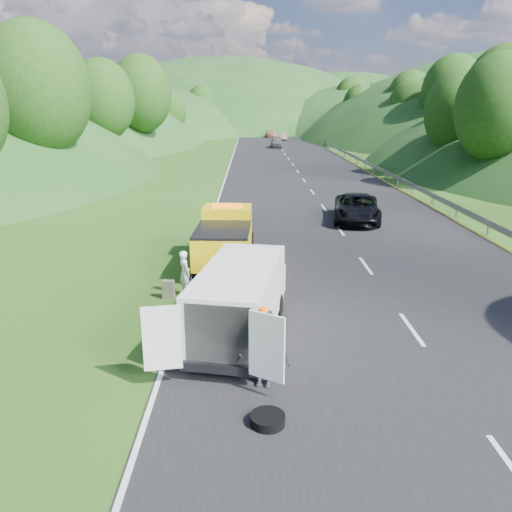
{
  "coord_description": "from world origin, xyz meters",
  "views": [
    {
      "loc": [
        -1.72,
        -15.25,
        6.29
      ],
      "look_at": [
        -1.51,
        1.2,
        1.3
      ],
      "focal_mm": 35.0,
      "sensor_mm": 36.0,
      "label": 1
    }
  ],
  "objects_px": {
    "woman": "(186,295)",
    "worker": "(263,386)",
    "white_van": "(240,297)",
    "spare_tire": "(268,425)",
    "tow_truck": "(226,238)",
    "passing_suv": "(356,221)",
    "child": "(222,319)",
    "suitcase": "(168,289)"
  },
  "relations": [
    {
      "from": "tow_truck",
      "to": "passing_suv",
      "type": "relative_size",
      "value": 1.04
    },
    {
      "from": "worker",
      "to": "suitcase",
      "type": "distance_m",
      "value": 6.37
    },
    {
      "from": "child",
      "to": "tow_truck",
      "type": "bearing_deg",
      "value": 105.02
    },
    {
      "from": "woman",
      "to": "passing_suv",
      "type": "xyz_separation_m",
      "value": [
        8.24,
        11.31,
        0.0
      ]
    },
    {
      "from": "woman",
      "to": "suitcase",
      "type": "bearing_deg",
      "value": 90.56
    },
    {
      "from": "woman",
      "to": "passing_suv",
      "type": "height_order",
      "value": "woman"
    },
    {
      "from": "tow_truck",
      "to": "white_van",
      "type": "bearing_deg",
      "value": -81.36
    },
    {
      "from": "tow_truck",
      "to": "woman",
      "type": "relative_size",
      "value": 3.56
    },
    {
      "from": "passing_suv",
      "to": "tow_truck",
      "type": "bearing_deg",
      "value": -121.75
    },
    {
      "from": "suitcase",
      "to": "worker",
      "type": "bearing_deg",
      "value": -61.24
    },
    {
      "from": "woman",
      "to": "spare_tire",
      "type": "relative_size",
      "value": 2.14
    },
    {
      "from": "child",
      "to": "passing_suv",
      "type": "height_order",
      "value": "passing_suv"
    },
    {
      "from": "woman",
      "to": "worker",
      "type": "height_order",
      "value": "worker"
    },
    {
      "from": "woman",
      "to": "suitcase",
      "type": "height_order",
      "value": "woman"
    },
    {
      "from": "woman",
      "to": "suitcase",
      "type": "distance_m",
      "value": 0.7
    },
    {
      "from": "worker",
      "to": "passing_suv",
      "type": "bearing_deg",
      "value": 84.26
    },
    {
      "from": "white_van",
      "to": "woman",
      "type": "distance_m",
      "value": 3.98
    },
    {
      "from": "woman",
      "to": "spare_tire",
      "type": "bearing_deg",
      "value": 168.65
    },
    {
      "from": "child",
      "to": "spare_tire",
      "type": "relative_size",
      "value": 1.49
    },
    {
      "from": "child",
      "to": "worker",
      "type": "bearing_deg",
      "value": -59.32
    },
    {
      "from": "suitcase",
      "to": "passing_suv",
      "type": "height_order",
      "value": "passing_suv"
    },
    {
      "from": "white_van",
      "to": "child",
      "type": "height_order",
      "value": "white_van"
    },
    {
      "from": "white_van",
      "to": "suitcase",
      "type": "distance_m",
      "value": 3.94
    },
    {
      "from": "tow_truck",
      "to": "passing_suv",
      "type": "height_order",
      "value": "tow_truck"
    },
    {
      "from": "white_van",
      "to": "suitcase",
      "type": "relative_size",
      "value": 9.76
    },
    {
      "from": "child",
      "to": "passing_suv",
      "type": "xyz_separation_m",
      "value": [
        6.87,
        13.4,
        0.0
      ]
    },
    {
      "from": "worker",
      "to": "child",
      "type": "bearing_deg",
      "value": 119.58
    },
    {
      "from": "tow_truck",
      "to": "woman",
      "type": "bearing_deg",
      "value": -107.79
    },
    {
      "from": "white_van",
      "to": "tow_truck",
      "type": "bearing_deg",
      "value": 107.09
    },
    {
      "from": "woman",
      "to": "suitcase",
      "type": "relative_size",
      "value": 2.44
    },
    {
      "from": "child",
      "to": "passing_suv",
      "type": "bearing_deg",
      "value": 76.57
    },
    {
      "from": "tow_truck",
      "to": "spare_tire",
      "type": "bearing_deg",
      "value": -80.46
    },
    {
      "from": "suitcase",
      "to": "woman",
      "type": "bearing_deg",
      "value": 31.26
    },
    {
      "from": "suitcase",
      "to": "spare_tire",
      "type": "bearing_deg",
      "value": -66.14
    },
    {
      "from": "tow_truck",
      "to": "child",
      "type": "height_order",
      "value": "tow_truck"
    },
    {
      "from": "white_van",
      "to": "passing_suv",
      "type": "relative_size",
      "value": 1.17
    },
    {
      "from": "child",
      "to": "spare_tire",
      "type": "bearing_deg",
      "value": -63.33
    },
    {
      "from": "white_van",
      "to": "suitcase",
      "type": "height_order",
      "value": "white_van"
    },
    {
      "from": "child",
      "to": "suitcase",
      "type": "bearing_deg",
      "value": 150.72
    },
    {
      "from": "white_van",
      "to": "spare_tire",
      "type": "xyz_separation_m",
      "value": [
        0.62,
        -4.11,
        -1.18
      ]
    },
    {
      "from": "woman",
      "to": "worker",
      "type": "distance_m",
      "value": 6.42
    },
    {
      "from": "worker",
      "to": "passing_suv",
      "type": "xyz_separation_m",
      "value": [
        5.7,
        17.21,
        0.0
      ]
    }
  ]
}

